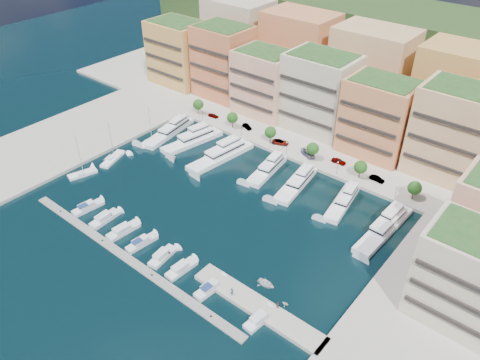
{
  "coord_description": "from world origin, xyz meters",
  "views": [
    {
      "loc": [
        68.37,
        -74.45,
        77.98
      ],
      "look_at": [
        2.68,
        5.21,
        6.0
      ],
      "focal_mm": 35.0,
      "sensor_mm": 36.0,
      "label": 1
    }
  ],
  "objects_px": {
    "yacht_1": "(194,140)",
    "car_2": "(280,142)",
    "tree_0": "(198,105)",
    "lamppost_4": "(396,189)",
    "sailboat_1": "(113,159)",
    "tree_3": "(313,149)",
    "yacht_2": "(223,154)",
    "tree_4": "(361,167)",
    "tender_2": "(266,284)",
    "car_0": "(213,116)",
    "tree_2": "(270,132)",
    "lamppost_1": "(242,128)",
    "person_0": "(232,292)",
    "yacht_6": "(386,226)",
    "lamppost_3": "(338,166)",
    "sailboat_0": "(83,174)",
    "cruiser_2": "(105,219)",
    "lamppost_0": "(202,112)",
    "car_1": "(247,126)",
    "tender_3": "(285,304)",
    "car_5": "(377,179)",
    "cruiser_6": "(181,269)",
    "cruiser_4": "(142,243)",
    "car_4": "(339,161)",
    "yacht_0": "(171,130)",
    "tree_5": "(415,188)",
    "cruiser_3": "(123,231)",
    "cruiser_5": "(162,256)",
    "yacht_4": "(297,183)",
    "car_3": "(308,154)",
    "tree_1": "(232,118)",
    "sailboat_2": "(151,142)",
    "cruiser_1": "(88,208)",
    "person_1": "(277,305)"
  },
  "relations": [
    {
      "from": "cruiser_2",
      "to": "sailboat_0",
      "type": "relative_size",
      "value": 0.65
    },
    {
      "from": "yacht_6",
      "to": "tender_3",
      "type": "xyz_separation_m",
      "value": [
        -5.63,
        -35.81,
        -0.8
      ]
    },
    {
      "from": "sailboat_1",
      "to": "tender_2",
      "type": "height_order",
      "value": "sailboat_1"
    },
    {
      "from": "lamppost_0",
      "to": "cruiser_4",
      "type": "relative_size",
      "value": 0.5
    },
    {
      "from": "yacht_2",
      "to": "cruiser_4",
      "type": "xyz_separation_m",
      "value": [
        11.15,
        -42.6,
        -0.64
      ]
    },
    {
      "from": "cruiser_5",
      "to": "sailboat_1",
      "type": "distance_m",
      "value": 48.06
    },
    {
      "from": "tree_2",
      "to": "car_5",
      "type": "height_order",
      "value": "tree_2"
    },
    {
      "from": "car_4",
      "to": "lamppost_1",
      "type": "bearing_deg",
      "value": 95.46
    },
    {
      "from": "cruiser_6",
      "to": "tender_3",
      "type": "distance_m",
      "value": 24.96
    },
    {
      "from": "cruiser_2",
      "to": "tender_2",
      "type": "relative_size",
      "value": 2.06
    },
    {
      "from": "lamppost_1",
      "to": "tender_2",
      "type": "relative_size",
      "value": 1.01
    },
    {
      "from": "yacht_0",
      "to": "sailboat_0",
      "type": "bearing_deg",
      "value": -92.79
    },
    {
      "from": "tree_5",
      "to": "car_3",
      "type": "height_order",
      "value": "tree_5"
    },
    {
      "from": "yacht_1",
      "to": "car_2",
      "type": "xyz_separation_m",
      "value": [
        23.55,
        15.85,
        0.66
      ]
    },
    {
      "from": "person_1",
      "to": "car_5",
      "type": "bearing_deg",
      "value": -104.98
    },
    {
      "from": "car_0",
      "to": "car_4",
      "type": "bearing_deg",
      "value": -97.16
    },
    {
      "from": "cruiser_2",
      "to": "sailboat_0",
      "type": "bearing_deg",
      "value": 158.52
    },
    {
      "from": "tree_3",
      "to": "yacht_2",
      "type": "height_order",
      "value": "tree_3"
    },
    {
      "from": "sailboat_1",
      "to": "tender_3",
      "type": "bearing_deg",
      "value": -9.71
    },
    {
      "from": "tree_3",
      "to": "yacht_6",
      "type": "relative_size",
      "value": 0.24
    },
    {
      "from": "lamppost_1",
      "to": "yacht_4",
      "type": "distance_m",
      "value": 31.78
    },
    {
      "from": "lamppost_3",
      "to": "sailboat_0",
      "type": "bearing_deg",
      "value": -141.21
    },
    {
      "from": "tree_0",
      "to": "tender_2",
      "type": "distance_m",
      "value": 83.7
    },
    {
      "from": "lamppost_4",
      "to": "cruiser_2",
      "type": "relative_size",
      "value": 0.49
    },
    {
      "from": "car_1",
      "to": "car_5",
      "type": "xyz_separation_m",
      "value": [
        48.51,
        -0.77,
        0.01
      ]
    },
    {
      "from": "lamppost_4",
      "to": "car_4",
      "type": "xyz_separation_m",
      "value": [
        -20.48,
        5.5,
        -2.06
      ]
    },
    {
      "from": "lamppost_4",
      "to": "sailboat_1",
      "type": "bearing_deg",
      "value": -154.63
    },
    {
      "from": "tender_3",
      "to": "car_5",
      "type": "relative_size",
      "value": 0.36
    },
    {
      "from": "tree_1",
      "to": "sailboat_2",
      "type": "bearing_deg",
      "value": -122.81
    },
    {
      "from": "car_2",
      "to": "tree_4",
      "type": "bearing_deg",
      "value": -113.37
    },
    {
      "from": "car_1",
      "to": "tender_3",
      "type": "bearing_deg",
      "value": -115.31
    },
    {
      "from": "lamppost_4",
      "to": "cruiser_3",
      "type": "relative_size",
      "value": 0.48
    },
    {
      "from": "car_4",
      "to": "yacht_6",
      "type": "bearing_deg",
      "value": -131.53
    },
    {
      "from": "tree_0",
      "to": "lamppost_4",
      "type": "relative_size",
      "value": 1.35
    },
    {
      "from": "car_0",
      "to": "tree_2",
      "type": "bearing_deg",
      "value": -102.38
    },
    {
      "from": "lamppost_4",
      "to": "sailboat_1",
      "type": "relative_size",
      "value": 0.32
    },
    {
      "from": "person_1",
      "to": "car_1",
      "type": "bearing_deg",
      "value": -66.41
    },
    {
      "from": "car_2",
      "to": "car_4",
      "type": "bearing_deg",
      "value": -105.4
    },
    {
      "from": "lamppost_0",
      "to": "car_1",
      "type": "bearing_deg",
      "value": 17.03
    },
    {
      "from": "car_0",
      "to": "car_5",
      "type": "distance_m",
      "value": 62.93
    },
    {
      "from": "cruiser_1",
      "to": "person_1",
      "type": "relative_size",
      "value": 5.21
    },
    {
      "from": "tree_5",
      "to": "cruiser_3",
      "type": "relative_size",
      "value": 0.64
    },
    {
      "from": "tree_4",
      "to": "car_2",
      "type": "xyz_separation_m",
      "value": [
        -28.77,
        1.27,
        -2.99
      ]
    },
    {
      "from": "sailboat_0",
      "to": "tree_4",
      "type": "bearing_deg",
      "value": 37.4
    },
    {
      "from": "tree_0",
      "to": "tender_2",
      "type": "height_order",
      "value": "tree_0"
    },
    {
      "from": "lamppost_1",
      "to": "person_0",
      "type": "bearing_deg",
      "value": -52.36
    },
    {
      "from": "yacht_6",
      "to": "car_5",
      "type": "relative_size",
      "value": 5.51
    },
    {
      "from": "lamppost_1",
      "to": "car_1",
      "type": "xyz_separation_m",
      "value": [
        -1.79,
        4.96,
        -2.13
      ]
    },
    {
      "from": "cruiser_1",
      "to": "tree_2",
      "type": "bearing_deg",
      "value": 73.24
    },
    {
      "from": "tree_0",
      "to": "tree_4",
      "type": "bearing_deg",
      "value": 0.0
    }
  ]
}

